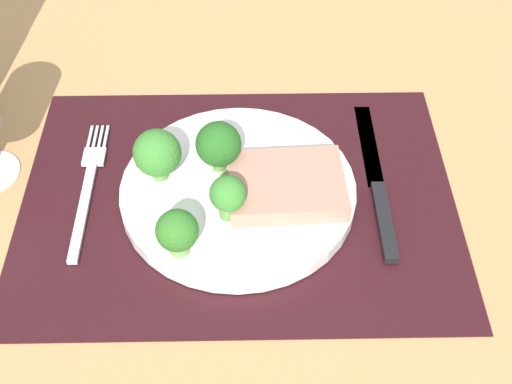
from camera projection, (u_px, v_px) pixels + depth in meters
ground_plane at (239, 207)px, 70.23cm from camera, size 140.00×110.00×3.00cm
placemat at (238, 197)px, 69.00cm from camera, size 45.03×33.38×0.30cm
plate at (238, 191)px, 68.30cm from camera, size 24.27×24.27×1.60cm
steak at (287, 185)px, 66.35cm from camera, size 12.01×9.36×2.05cm
broccoli_back_left at (177, 232)px, 60.11cm from camera, size 4.02×4.02×4.99cm
broccoli_near_fork at (218, 145)px, 66.95cm from camera, size 4.71×4.71×5.77cm
broccoli_center at (228, 195)px, 62.94cm from camera, size 3.58×3.58×4.95cm
broccoli_front_edge at (157, 153)px, 66.21cm from camera, size 4.90×4.90×5.80cm
fork at (88, 186)px, 69.48cm from camera, size 2.40×19.20×0.50cm
knife at (378, 189)px, 69.18cm from camera, size 1.80×23.00×0.80cm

